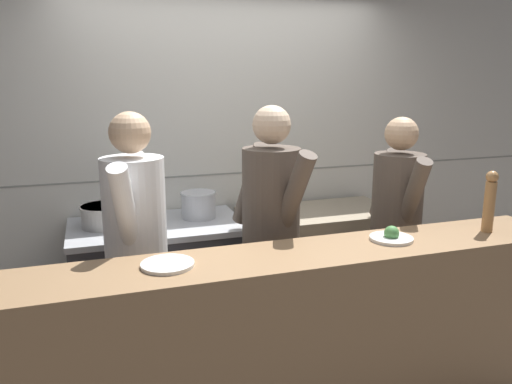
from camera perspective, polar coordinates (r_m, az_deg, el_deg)
wall_back_tiled at (r=3.95m, az=-3.39°, el=4.34°), size 8.00×0.06×2.60m
oven_range at (r=3.69m, az=-10.96°, el=-10.27°), size 1.19×0.71×0.90m
prep_counter at (r=4.02m, az=7.00°, el=-8.28°), size 1.18×0.65×0.89m
pass_counter at (r=2.78m, az=5.96°, el=-16.84°), size 2.98×0.45×1.02m
stock_pot at (r=3.54m, az=-16.92°, el=-2.53°), size 0.32×0.32×0.15m
sauce_pot at (r=3.62m, az=-6.59°, el=-1.38°), size 0.26×0.26×0.19m
plated_dish_main at (r=2.40m, az=-10.08°, el=-8.14°), size 0.25×0.25×0.02m
plated_dish_appetiser at (r=2.82m, az=15.22°, el=-4.93°), size 0.23×0.23×0.08m
pepper_mill at (r=3.12m, az=25.15°, el=-0.87°), size 0.07×0.07×0.36m
chef_head_cook at (r=2.92m, az=-13.52°, el=-6.11°), size 0.44×0.74×1.71m
chef_sous at (r=3.08m, az=1.66°, el=-4.54°), size 0.44×0.75×1.73m
chef_line at (r=3.50m, az=15.67°, el=-3.71°), size 0.38×0.72×1.64m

